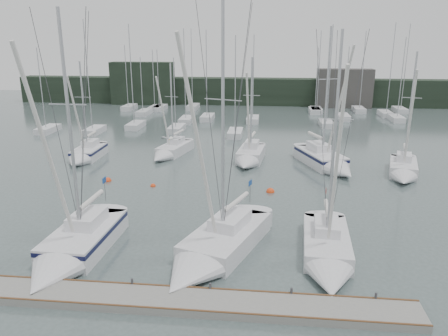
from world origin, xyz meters
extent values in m
plane|color=#475655|center=(0.00, 0.00, 0.00)|extent=(160.00, 160.00, 0.00)
cube|color=slate|center=(0.00, -5.00, 0.20)|extent=(24.00, 2.00, 0.40)
cube|color=black|center=(0.00, 62.00, 2.50)|extent=(90.00, 4.00, 5.00)
cube|color=black|center=(-20.00, 60.00, 4.00)|extent=(12.00, 3.00, 8.00)
cube|color=#3F3C3A|center=(18.00, 60.00, 3.50)|extent=(10.00, 3.00, 7.00)
cube|color=silver|center=(12.80, 41.12, 0.35)|extent=(1.80, 4.50, 0.90)
cylinder|color=#A8ABB0|center=(12.80, 40.62, 7.49)|extent=(0.12, 0.12, 13.37)
cube|color=silver|center=(27.00, 55.37, 0.35)|extent=(1.80, 4.50, 0.90)
cylinder|color=#A8ABB0|center=(27.00, 54.87, 7.73)|extent=(0.12, 0.12, 13.85)
cube|color=silver|center=(-5.16, 44.33, 0.35)|extent=(1.80, 4.50, 0.90)
cylinder|color=#A8ABB0|center=(-5.16, 43.83, 7.17)|extent=(0.12, 0.12, 12.75)
cube|color=silver|center=(23.54, 50.92, 0.35)|extent=(1.80, 4.50, 0.90)
cylinder|color=#A8ABB0|center=(23.54, 50.42, 7.75)|extent=(0.12, 0.12, 13.91)
cube|color=silver|center=(24.11, 46.66, 0.35)|extent=(1.80, 4.50, 0.90)
cylinder|color=#A8ABB0|center=(24.11, 46.16, 6.68)|extent=(0.12, 0.12, 11.76)
cube|color=silver|center=(12.20, 52.95, 0.35)|extent=(1.80, 4.50, 0.90)
cylinder|color=#A8ABB0|center=(12.20, 52.45, 5.84)|extent=(0.12, 0.12, 10.09)
cube|color=silver|center=(-8.13, 35.03, 0.35)|extent=(1.80, 4.50, 0.90)
cylinder|color=#A8ABB0|center=(-8.13, 34.53, 5.36)|extent=(0.12, 0.12, 9.13)
cube|color=silver|center=(12.54, 53.57, 0.35)|extent=(1.80, 4.50, 0.90)
cylinder|color=#A8ABB0|center=(12.54, 53.07, 7.18)|extent=(0.12, 0.12, 12.76)
cube|color=silver|center=(-14.49, 36.84, 0.35)|extent=(1.80, 4.50, 0.90)
cylinder|color=#A8ABB0|center=(-14.49, 36.34, 7.50)|extent=(0.12, 0.12, 13.40)
cube|color=silver|center=(19.96, 54.90, 0.35)|extent=(1.80, 4.50, 0.90)
cylinder|color=#A8ABB0|center=(19.96, 54.40, 7.15)|extent=(0.12, 0.12, 12.71)
cube|color=silver|center=(-15.72, 52.74, 0.35)|extent=(1.80, 4.50, 0.90)
cylinder|color=#A8ABB0|center=(-15.72, 52.24, 5.65)|extent=(0.12, 0.12, 9.70)
cube|color=silver|center=(-18.91, 32.64, 0.35)|extent=(1.80, 4.50, 0.90)
cylinder|color=#A8ABB0|center=(-18.91, 32.14, 7.71)|extent=(0.12, 0.12, 13.82)
cube|color=silver|center=(-15.02, 53.18, 0.35)|extent=(1.80, 4.50, 0.90)
cylinder|color=#A8ABB0|center=(-15.02, 52.68, 5.66)|extent=(0.12, 0.12, 9.71)
cube|color=silver|center=(0.16, 33.00, 0.35)|extent=(1.80, 4.50, 0.90)
cylinder|color=#A8ABB0|center=(0.16, 32.50, 6.76)|extent=(0.12, 0.12, 11.92)
cube|color=silver|center=(-9.36, 55.05, 0.35)|extent=(1.80, 4.50, 0.90)
cylinder|color=#A8ABB0|center=(-9.36, 54.55, 7.37)|extent=(0.12, 0.12, 13.14)
cube|color=silver|center=(1.99, 43.36, 0.35)|extent=(1.80, 4.50, 0.90)
cylinder|color=#A8ABB0|center=(1.99, 42.86, 6.83)|extent=(0.12, 0.12, 12.05)
cube|color=silver|center=(16.14, 47.04, 0.35)|extent=(1.80, 4.50, 0.90)
cylinder|color=#A8ABB0|center=(16.14, 46.54, 5.97)|extent=(0.12, 0.12, 10.35)
cube|color=silver|center=(-20.70, 53.17, 0.35)|extent=(1.80, 4.50, 0.90)
cylinder|color=#A8ABB0|center=(-20.70, 52.67, 6.03)|extent=(0.12, 0.12, 10.46)
cube|color=silver|center=(-8.05, 41.93, 0.35)|extent=(1.80, 4.50, 0.90)
cylinder|color=#A8ABB0|center=(-8.05, 41.43, 7.26)|extent=(0.12, 0.12, 12.92)
cube|color=silver|center=(-16.43, 47.80, 0.35)|extent=(1.80, 4.50, 0.90)
cylinder|color=#A8ABB0|center=(-16.43, 47.30, 5.14)|extent=(0.12, 0.12, 8.69)
cube|color=silver|center=(-25.49, 32.70, 0.35)|extent=(1.80, 4.50, 0.90)
cylinder|color=#A8ABB0|center=(-25.49, 32.20, 6.00)|extent=(0.12, 0.12, 10.39)
cube|color=silver|center=(-6.38, 0.38, 0.48)|extent=(3.31, 6.58, 1.60)
cone|color=silver|center=(-6.53, -4.25, 0.48)|extent=(3.19, 2.88, 3.10)
cube|color=silver|center=(-6.36, 0.91, 1.66)|extent=(1.79, 2.65, 0.75)
cylinder|color=#A8ABB0|center=(-6.39, -0.09, 7.60)|extent=(0.19, 0.19, 12.64)
cylinder|color=silver|center=(-6.33, 1.67, 2.62)|extent=(0.40, 3.18, 0.30)
cube|color=#0E1133|center=(-6.38, 0.38, 1.02)|extent=(3.33, 6.60, 0.27)
cube|color=navy|center=(-6.26, 3.83, 3.21)|extent=(0.04, 0.58, 0.39)
cube|color=silver|center=(2.26, 1.39, 0.45)|extent=(5.38, 7.70, 1.51)
cone|color=silver|center=(0.58, -3.34, 0.45)|extent=(4.04, 3.92, 3.22)
cube|color=silver|center=(2.42, 1.87, 1.56)|extent=(2.61, 3.24, 0.70)
cylinder|color=#A8ABB0|center=(2.09, 0.92, 7.80)|extent=(0.18, 0.18, 13.18)
cylinder|color=silver|center=(2.73, 2.72, 2.46)|extent=(1.41, 3.33, 0.28)
cube|color=navy|center=(3.50, 4.90, 3.02)|extent=(0.20, 0.52, 0.36)
cube|color=silver|center=(8.31, 1.57, 0.40)|extent=(3.06, 6.34, 1.33)
cone|color=silver|center=(8.02, -2.83, 0.40)|extent=(2.83, 2.82, 2.66)
cube|color=silver|center=(8.34, 2.02, 1.38)|extent=(1.62, 2.56, 0.62)
cylinder|color=#A8ABB0|center=(8.28, 1.13, 6.94)|extent=(0.16, 0.16, 11.76)
cylinder|color=silver|center=(8.39, 2.81, 2.18)|extent=(0.44, 3.03, 0.25)
cube|color=#A31B15|center=(8.52, 4.83, 2.66)|extent=(0.05, 0.48, 0.32)
cube|color=silver|center=(-14.55, 20.56, 0.44)|extent=(2.51, 4.89, 1.46)
cone|color=silver|center=(-14.50, 17.09, 0.44)|extent=(2.47, 2.12, 2.44)
cube|color=silver|center=(-14.56, 21.05, 1.51)|extent=(1.37, 1.96, 0.68)
cylinder|color=#A8ABB0|center=(-14.55, 20.21, 5.65)|extent=(0.18, 0.18, 8.97)
cylinder|color=silver|center=(-14.57, 21.53, 2.39)|extent=(0.31, 2.38, 0.27)
cube|color=#0E1133|center=(-14.55, 20.56, 0.93)|extent=(2.53, 4.91, 0.24)
cube|color=silver|center=(-5.81, 23.37, 0.40)|extent=(3.35, 5.63, 1.34)
cone|color=silver|center=(-6.65, 19.70, 0.40)|extent=(2.68, 2.69, 2.23)
cube|color=silver|center=(-5.71, 23.80, 1.38)|extent=(1.66, 2.32, 0.62)
cylinder|color=#A8ABB0|center=(-5.89, 23.00, 5.48)|extent=(0.16, 0.16, 8.81)
cylinder|color=silver|center=(-5.58, 24.39, 2.19)|extent=(0.82, 2.56, 0.25)
cube|color=silver|center=(2.78, 21.58, 0.46)|extent=(2.96, 5.34, 1.53)
cone|color=silver|center=(2.41, 17.95, 0.46)|extent=(2.66, 2.43, 2.45)
cube|color=silver|center=(2.83, 22.09, 1.58)|extent=(1.55, 2.17, 0.71)
cylinder|color=#A8ABB0|center=(2.74, 21.22, 5.90)|extent=(0.18, 0.18, 9.34)
cylinder|color=silver|center=(2.89, 22.60, 2.50)|extent=(0.54, 2.51, 0.29)
cube|color=silver|center=(9.88, 20.64, 0.50)|extent=(5.03, 7.07, 1.67)
cone|color=silver|center=(11.55, 16.33, 0.50)|extent=(3.70, 3.63, 2.89)
cube|color=silver|center=(9.68, 21.16, 1.72)|extent=(2.42, 2.99, 0.78)
cylinder|color=#A8ABB0|center=(10.04, 20.21, 7.39)|extent=(0.20, 0.20, 12.11)
cylinder|color=silver|center=(9.41, 21.84, 2.72)|extent=(1.43, 3.06, 0.31)
cube|color=#0E1133|center=(9.88, 20.64, 1.06)|extent=(5.06, 7.10, 0.28)
cube|color=silver|center=(17.40, 18.39, 0.43)|extent=(3.57, 5.53, 1.43)
cone|color=silver|center=(16.49, 14.86, 0.43)|extent=(2.85, 2.71, 2.38)
cube|color=silver|center=(17.52, 18.85, 1.48)|extent=(1.78, 2.30, 0.67)
cylinder|color=#A8ABB0|center=(17.31, 18.03, 6.20)|extent=(0.17, 0.17, 10.11)
cylinder|color=silver|center=(17.65, 19.37, 2.33)|extent=(0.88, 2.48, 0.27)
sphere|color=red|center=(-5.28, 12.08, 0.00)|extent=(0.48, 0.48, 0.48)
sphere|color=red|center=(4.89, 11.67, 0.00)|extent=(0.70, 0.70, 0.70)
sphere|color=red|center=(-9.72, 13.05, 0.00)|extent=(0.66, 0.66, 0.66)
ellipsoid|color=silver|center=(-0.81, 0.52, 6.96)|extent=(0.30, 0.49, 0.21)
cube|color=gray|center=(-1.09, 0.57, 6.98)|extent=(0.47, 0.22, 0.11)
cube|color=gray|center=(-0.52, 0.47, 6.98)|extent=(0.47, 0.22, 0.11)
camera|label=1|loc=(4.73, -22.96, 12.36)|focal=35.00mm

